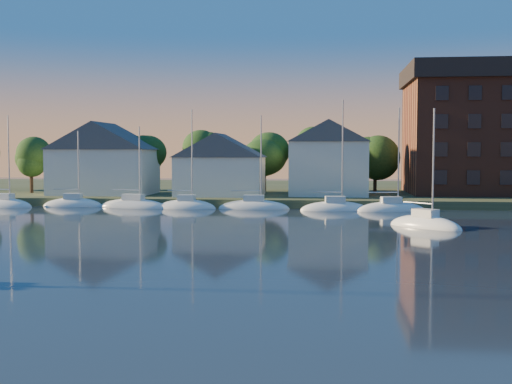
# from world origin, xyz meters

# --- Properties ---
(ground) EXTENTS (260.00, 260.00, 0.00)m
(ground) POSITION_xyz_m (0.00, 0.00, 0.00)
(ground) COLOR black
(ground) RESTS_ON ground
(shoreline_land) EXTENTS (160.00, 50.00, 2.00)m
(shoreline_land) POSITION_xyz_m (0.00, 75.00, 0.00)
(shoreline_land) COLOR #323D23
(shoreline_land) RESTS_ON ground
(wooden_dock) EXTENTS (120.00, 3.00, 1.00)m
(wooden_dock) POSITION_xyz_m (0.00, 52.00, 0.00)
(wooden_dock) COLOR brown
(wooden_dock) RESTS_ON ground
(clubhouse_west) EXTENTS (13.65, 9.45, 9.64)m
(clubhouse_west) POSITION_xyz_m (-22.00, 58.00, 5.93)
(clubhouse_west) COLOR silver
(clubhouse_west) RESTS_ON shoreline_land
(clubhouse_centre) EXTENTS (11.55, 8.40, 8.08)m
(clubhouse_centre) POSITION_xyz_m (-6.00, 57.00, 5.13)
(clubhouse_centre) COLOR silver
(clubhouse_centre) RESTS_ON shoreline_land
(clubhouse_east) EXTENTS (10.50, 8.40, 9.80)m
(clubhouse_east) POSITION_xyz_m (8.00, 59.00, 6.00)
(clubhouse_east) COLOR silver
(clubhouse_east) RESTS_ON shoreline_land
(tree_line) EXTENTS (93.40, 5.40, 8.90)m
(tree_line) POSITION_xyz_m (2.00, 63.00, 7.18)
(tree_line) COLOR #3C291B
(tree_line) RESTS_ON shoreline_land
(moored_fleet) EXTENTS (63.50, 2.40, 12.05)m
(moored_fleet) POSITION_xyz_m (-12.00, 49.00, 0.10)
(moored_fleet) COLOR white
(moored_fleet) RESTS_ON ground
(drifting_sailboat_right) EXTENTS (7.08, 6.81, 11.66)m
(drifting_sailboat_right) POSITION_xyz_m (16.56, 32.77, 0.10)
(drifting_sailboat_right) COLOR white
(drifting_sailboat_right) RESTS_ON ground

